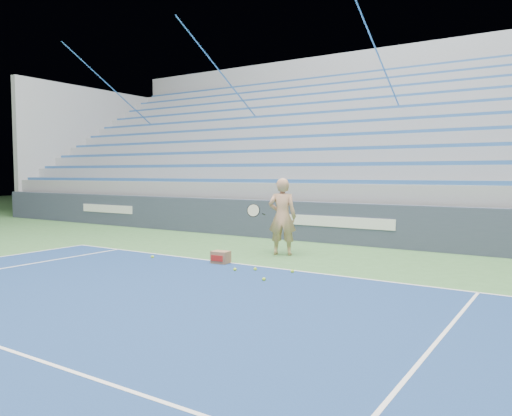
{
  "coord_description": "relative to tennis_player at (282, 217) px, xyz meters",
  "views": [
    {
      "loc": [
        5.37,
        3.48,
        1.89
      ],
      "look_at": [
        -0.38,
        12.38,
        1.15
      ],
      "focal_mm": 35.0,
      "sensor_mm": 36.0,
      "label": 1
    }
  ],
  "objects": [
    {
      "name": "bleachers",
      "position": [
        0.34,
        8.17,
        1.47
      ],
      "size": [
        31.0,
        9.15,
        7.3
      ],
      "color": "#94979C",
      "rests_on": "ground"
    },
    {
      "name": "tennis_player",
      "position": [
        0.0,
        0.0,
        0.0
      ],
      "size": [
        0.98,
        0.93,
        1.78
      ],
      "color": "tan",
      "rests_on": "ground"
    },
    {
      "name": "tennis_ball_4",
      "position": [
        1.23,
        -1.73,
        -0.86
      ],
      "size": [
        0.07,
        0.07,
        0.07
      ],
      "primitive_type": "sphere",
      "color": "#B7EF30",
      "rests_on": "ground"
    },
    {
      "name": "tennis_ball_0",
      "position": [
        1.15,
        -2.63,
        -0.86
      ],
      "size": [
        0.07,
        0.07,
        0.07
      ],
      "primitive_type": "sphere",
      "color": "#B7EF30",
      "rests_on": "ground"
    },
    {
      "name": "tennis_ball_3",
      "position": [
        -2.18,
        -1.98,
        -0.86
      ],
      "size": [
        0.07,
        0.07,
        0.07
      ],
      "primitive_type": "sphere",
      "color": "#B7EF30",
      "rests_on": "ground"
    },
    {
      "name": "tennis_ball_2",
      "position": [
        0.2,
        -2.17,
        -0.86
      ],
      "size": [
        0.07,
        0.07,
        0.07
      ],
      "primitive_type": "sphere",
      "color": "#B7EF30",
      "rests_on": "ground"
    },
    {
      "name": "tennis_ball_1",
      "position": [
        0.52,
        -1.94,
        -0.86
      ],
      "size": [
        0.07,
        0.07,
        0.07
      ],
      "primitive_type": "sphere",
      "color": "#B7EF30",
      "rests_on": "ground"
    },
    {
      "name": "ball_box",
      "position": [
        -0.51,
        -1.68,
        -0.76
      ],
      "size": [
        0.38,
        0.31,
        0.27
      ],
      "color": "#8E6545",
      "rests_on": "ground"
    },
    {
      "name": "sponsor_barrier",
      "position": [
        0.34,
        2.46,
        -0.34
      ],
      "size": [
        30.0,
        0.32,
        1.1
      ],
      "color": "#353D50",
      "rests_on": "ground"
    }
  ]
}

